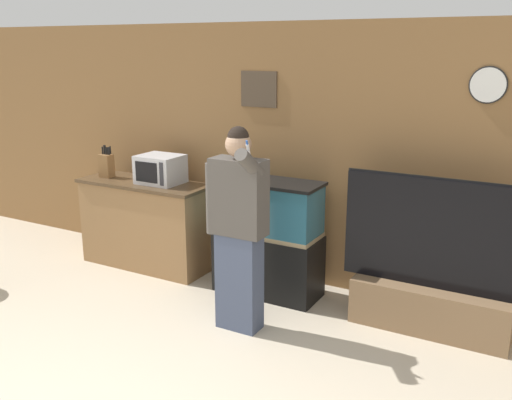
{
  "coord_description": "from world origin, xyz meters",
  "views": [
    {
      "loc": [
        2.28,
        -2.03,
        2.37
      ],
      "look_at": [
        -0.09,
        2.22,
        1.05
      ],
      "focal_mm": 40.0,
      "sensor_mm": 36.0,
      "label": 1
    }
  ],
  "objects_px": {
    "tv_on_stand": "(432,288)",
    "knife_block": "(106,165)",
    "microwave": "(160,169)",
    "aquarium_on_stand": "(268,238)",
    "counter_island": "(146,224)",
    "person_standing": "(238,227)"
  },
  "relations": [
    {
      "from": "tv_on_stand",
      "to": "knife_block",
      "type": "bearing_deg",
      "value": -179.75
    },
    {
      "from": "knife_block",
      "to": "tv_on_stand",
      "type": "distance_m",
      "value": 3.66
    },
    {
      "from": "knife_block",
      "to": "microwave",
      "type": "bearing_deg",
      "value": 5.15
    },
    {
      "from": "knife_block",
      "to": "tv_on_stand",
      "type": "relative_size",
      "value": 0.23
    },
    {
      "from": "knife_block",
      "to": "tv_on_stand",
      "type": "height_order",
      "value": "tv_on_stand"
    },
    {
      "from": "aquarium_on_stand",
      "to": "tv_on_stand",
      "type": "height_order",
      "value": "tv_on_stand"
    },
    {
      "from": "microwave",
      "to": "tv_on_stand",
      "type": "height_order",
      "value": "tv_on_stand"
    },
    {
      "from": "counter_island",
      "to": "knife_block",
      "type": "bearing_deg",
      "value": -177.3
    },
    {
      "from": "person_standing",
      "to": "counter_island",
      "type": "bearing_deg",
      "value": 154.98
    },
    {
      "from": "tv_on_stand",
      "to": "person_standing",
      "type": "relative_size",
      "value": 0.9
    },
    {
      "from": "counter_island",
      "to": "knife_block",
      "type": "distance_m",
      "value": 0.79
    },
    {
      "from": "aquarium_on_stand",
      "to": "person_standing",
      "type": "height_order",
      "value": "person_standing"
    },
    {
      "from": "aquarium_on_stand",
      "to": "tv_on_stand",
      "type": "distance_m",
      "value": 1.58
    },
    {
      "from": "counter_island",
      "to": "knife_block",
      "type": "height_order",
      "value": "knife_block"
    },
    {
      "from": "person_standing",
      "to": "microwave",
      "type": "bearing_deg",
      "value": 150.78
    },
    {
      "from": "knife_block",
      "to": "tv_on_stand",
      "type": "xyz_separation_m",
      "value": [
        3.6,
        0.02,
        -0.7
      ]
    },
    {
      "from": "counter_island",
      "to": "aquarium_on_stand",
      "type": "xyz_separation_m",
      "value": [
        1.52,
        -0.01,
        0.09
      ]
    },
    {
      "from": "counter_island",
      "to": "microwave",
      "type": "bearing_deg",
      "value": 11.19
    },
    {
      "from": "aquarium_on_stand",
      "to": "tv_on_stand",
      "type": "xyz_separation_m",
      "value": [
        1.57,
        -0.0,
        -0.18
      ]
    },
    {
      "from": "microwave",
      "to": "tv_on_stand",
      "type": "distance_m",
      "value": 2.98
    },
    {
      "from": "knife_block",
      "to": "person_standing",
      "type": "distance_m",
      "value": 2.27
    },
    {
      "from": "tv_on_stand",
      "to": "person_standing",
      "type": "xyz_separation_m",
      "value": [
        -1.46,
        -0.76,
        0.52
      ]
    }
  ]
}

